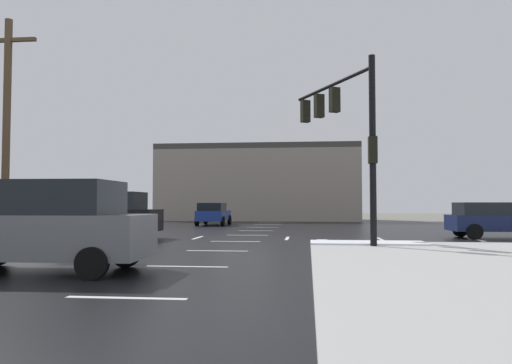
% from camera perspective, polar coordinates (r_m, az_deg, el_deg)
% --- Properties ---
extents(ground_plane, '(120.00, 120.00, 0.00)m').
position_cam_1_polar(ground_plane, '(21.99, -1.62, -6.54)').
color(ground_plane, slate).
extents(road_asphalt, '(44.00, 44.00, 0.02)m').
position_cam_1_polar(road_asphalt, '(21.99, -1.62, -6.52)').
color(road_asphalt, black).
rests_on(road_asphalt, ground_plane).
extents(snow_strip_curbside, '(4.00, 1.60, 0.06)m').
position_cam_1_polar(snow_strip_curbside, '(17.91, 12.78, -6.85)').
color(snow_strip_curbside, white).
rests_on(snow_strip_curbside, sidewalk_corner).
extents(lane_markings, '(36.15, 36.15, 0.01)m').
position_cam_1_polar(lane_markings, '(20.49, 1.22, -6.77)').
color(lane_markings, silver).
rests_on(lane_markings, road_asphalt).
extents(traffic_signal_mast, '(2.71, 5.19, 6.41)m').
position_cam_1_polar(traffic_signal_mast, '(18.66, 10.17, 6.80)').
color(traffic_signal_mast, black).
rests_on(traffic_signal_mast, sidewalk_corner).
extents(strip_building_background, '(18.16, 8.00, 6.87)m').
position_cam_1_polar(strip_building_background, '(46.51, 0.41, -0.20)').
color(strip_building_background, gray).
rests_on(strip_building_background, ground_plane).
extents(suv_grey, '(4.87, 2.24, 2.03)m').
position_cam_1_polar(suv_grey, '(12.03, -23.69, -4.45)').
color(suv_grey, slate).
rests_on(suv_grey, road_asphalt).
extents(sedan_green, '(4.66, 2.37, 1.58)m').
position_cam_1_polar(sedan_green, '(27.04, -20.57, -3.83)').
color(sedan_green, '#195933').
rests_on(sedan_green, road_asphalt).
extents(sedan_blue, '(2.05, 4.55, 1.58)m').
position_cam_1_polar(sedan_blue, '(35.36, -4.94, -3.64)').
color(sedan_blue, navy).
rests_on(sedan_blue, road_asphalt).
extents(suv_black, '(4.85, 2.21, 2.03)m').
position_cam_1_polar(suv_black, '(22.52, -17.21, -3.56)').
color(suv_black, black).
rests_on(suv_black, road_asphalt).
extents(sedan_navy, '(4.59, 2.16, 1.58)m').
position_cam_1_polar(sedan_navy, '(24.28, 26.19, -3.89)').
color(sedan_navy, '#141E47').
rests_on(sedan_navy, road_asphalt).
extents(utility_pole_mid, '(2.20, 0.28, 8.57)m').
position_cam_1_polar(utility_pole_mid, '(20.99, -26.86, 5.84)').
color(utility_pole_mid, brown).
rests_on(utility_pole_mid, ground_plane).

